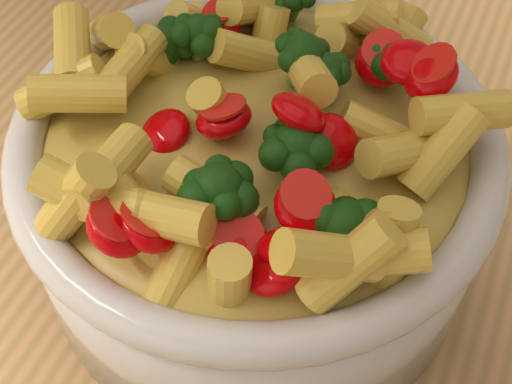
% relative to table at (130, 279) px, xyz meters
% --- Properties ---
extents(table, '(1.20, 0.80, 0.90)m').
position_rel_table_xyz_m(table, '(0.00, 0.00, 0.00)').
color(table, '#B7824E').
rests_on(table, ground).
extents(serving_bowl, '(0.27, 0.27, 0.12)m').
position_rel_table_xyz_m(serving_bowl, '(0.11, 0.00, 0.16)').
color(serving_bowl, silver).
rests_on(serving_bowl, table).
extents(pasta_salad, '(0.22, 0.22, 0.05)m').
position_rel_table_xyz_m(pasta_salad, '(0.11, 0.00, 0.23)').
color(pasta_salad, '#F1D64C').
rests_on(pasta_salad, serving_bowl).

